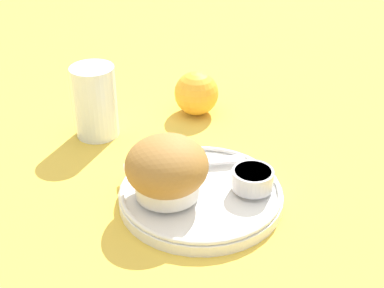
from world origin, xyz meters
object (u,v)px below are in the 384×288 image
muffin (167,169)px  juice_glass (95,102)px  butter_knife (185,163)px  orange_fruit (196,93)px

muffin → juice_glass: juice_glass is taller
butter_knife → juice_glass: juice_glass is taller
orange_fruit → juice_glass: 0.16m
muffin → orange_fruit: size_ratio=1.41×
juice_glass → muffin: bearing=-84.4°
orange_fruit → butter_knife: bearing=-121.8°
butter_knife → orange_fruit: orange_fruit is taller
muffin → orange_fruit: 0.25m
muffin → juice_glass: (-0.02, 0.21, -0.00)m
muffin → orange_fruit: (0.14, 0.20, -0.02)m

